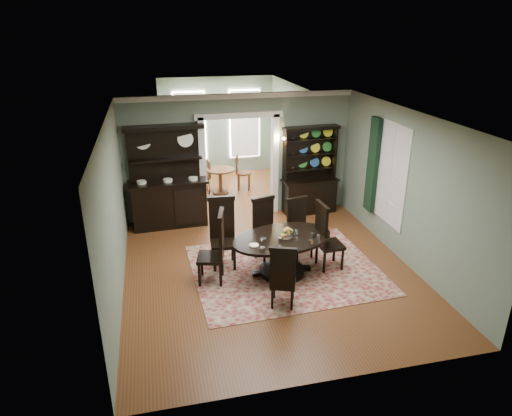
% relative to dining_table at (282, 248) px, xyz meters
% --- Properties ---
extents(room, '(5.51, 6.01, 3.01)m').
position_rel_dining_table_xyz_m(room, '(-0.21, 0.16, 1.04)').
color(room, brown).
rests_on(room, ground).
extents(parlor, '(3.51, 3.50, 3.01)m').
position_rel_dining_table_xyz_m(parlor, '(-0.21, 5.64, 0.97)').
color(parlor, brown).
rests_on(parlor, ground).
extents(doorway_trim, '(2.08, 0.25, 2.57)m').
position_rel_dining_table_xyz_m(doorway_trim, '(-0.21, 3.11, 1.08)').
color(doorway_trim, silver).
rests_on(doorway_trim, floor).
extents(right_window, '(0.15, 1.47, 2.12)m').
position_rel_dining_table_xyz_m(right_window, '(2.48, 1.04, 1.06)').
color(right_window, white).
rests_on(right_window, wall_right).
extents(wall_sconce, '(0.27, 0.21, 0.21)m').
position_rel_dining_table_xyz_m(wall_sconce, '(0.74, 2.96, 1.35)').
color(wall_sconce, '#B37D2F').
rests_on(wall_sconce, back_wall_right).
extents(rug, '(3.67, 3.10, 0.01)m').
position_rel_dining_table_xyz_m(rug, '(0.11, 0.13, -0.53)').
color(rug, maroon).
rests_on(rug, floor).
extents(dining_table, '(2.19, 2.18, 0.78)m').
position_rel_dining_table_xyz_m(dining_table, '(0.00, 0.00, 0.00)').
color(dining_table, black).
rests_on(dining_table, rug).
extents(centerpiece, '(1.35, 0.87, 0.22)m').
position_rel_dining_table_xyz_m(centerpiece, '(0.03, -0.08, 0.30)').
color(centerpiece, silver).
rests_on(centerpiece, dining_table).
extents(chair_far_left, '(0.55, 0.53, 1.40)m').
position_rel_dining_table_xyz_m(chair_far_left, '(-1.03, 0.66, 0.20)').
color(chair_far_left, black).
rests_on(chair_far_left, rug).
extents(chair_far_mid, '(0.59, 0.57, 1.31)m').
position_rel_dining_table_xyz_m(chair_far_mid, '(-0.16, 0.71, 0.15)').
color(chair_far_mid, black).
rests_on(chair_far_mid, rug).
extents(chair_far_right, '(0.54, 0.52, 1.24)m').
position_rel_dining_table_xyz_m(chair_far_right, '(0.54, 0.70, 0.11)').
color(chair_far_right, black).
rests_on(chair_far_right, rug).
extents(chair_end_left, '(0.59, 0.61, 1.40)m').
position_rel_dining_table_xyz_m(chair_end_left, '(-1.25, 0.01, 0.19)').
color(chair_end_left, black).
rests_on(chair_end_left, rug).
extents(chair_end_right, '(0.50, 0.53, 1.37)m').
position_rel_dining_table_xyz_m(chair_end_right, '(0.86, 0.03, 0.18)').
color(chair_end_right, black).
rests_on(chair_end_right, rug).
extents(chair_near, '(0.55, 0.54, 1.18)m').
position_rel_dining_table_xyz_m(chair_near, '(-0.31, -1.10, 0.08)').
color(chair_near, black).
rests_on(chair_near, rug).
extents(sideboard, '(1.83, 0.72, 2.38)m').
position_rel_dining_table_xyz_m(sideboard, '(-1.96, 2.83, 0.29)').
color(sideboard, black).
rests_on(sideboard, floor).
extents(welsh_dresser, '(1.44, 0.61, 2.19)m').
position_rel_dining_table_xyz_m(welsh_dresser, '(1.53, 2.87, 0.25)').
color(welsh_dresser, black).
rests_on(welsh_dresser, floor).
extents(parlor_table, '(0.78, 0.78, 0.73)m').
position_rel_dining_table_xyz_m(parlor_table, '(-0.46, 4.66, -0.07)').
color(parlor_table, '#522E17').
rests_on(parlor_table, parlor_floor).
extents(parlor_chair_left, '(0.40, 0.40, 0.94)m').
position_rel_dining_table_xyz_m(parlor_chair_left, '(-0.85, 4.84, -0.04)').
color(parlor_chair_left, '#522E17').
rests_on(parlor_chair_left, parlor_floor).
extents(parlor_chair_right, '(0.47, 0.46, 1.02)m').
position_rel_dining_table_xyz_m(parlor_chair_right, '(0.19, 4.92, 0.01)').
color(parlor_chair_right, '#522E17').
rests_on(parlor_chair_right, parlor_floor).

